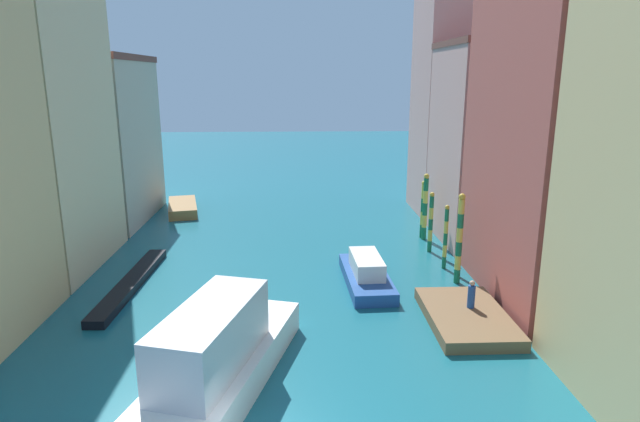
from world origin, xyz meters
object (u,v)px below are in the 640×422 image
at_px(vaporetto_white, 213,364).
at_px(waterfront_dock, 466,317).
at_px(mooring_pole_0, 459,238).
at_px(mooring_pole_1, 446,236).
at_px(person_on_dock, 471,295).
at_px(mooring_pole_2, 431,222).
at_px(mooring_pole_3, 425,206).
at_px(motorboat_0, 183,207).
at_px(mooring_pole_4, 423,209).
at_px(motorboat_1, 366,273).
at_px(gondola_black, 131,283).

bearing_deg(vaporetto_white, waterfront_dock, 26.92).
height_order(mooring_pole_0, mooring_pole_1, mooring_pole_0).
xyz_separation_m(person_on_dock, mooring_pole_2, (0.46, 10.27, 0.90)).
relative_size(person_on_dock, mooring_pole_3, 0.29).
distance_m(waterfront_dock, vaporetto_white, 12.67).
xyz_separation_m(waterfront_dock, vaporetto_white, (-11.26, -5.72, 1.06)).
bearing_deg(mooring_pole_0, motorboat_0, 138.05).
distance_m(waterfront_dock, mooring_pole_1, 7.75).
relative_size(waterfront_dock, motorboat_0, 0.97).
bearing_deg(mooring_pole_4, mooring_pole_0, -89.90).
height_order(waterfront_dock, mooring_pole_0, mooring_pole_0).
height_order(mooring_pole_2, motorboat_1, mooring_pole_2).
xyz_separation_m(waterfront_dock, mooring_pole_2, (0.79, 10.73, 1.83)).
bearing_deg(motorboat_0, mooring_pole_0, -41.95).
xyz_separation_m(mooring_pole_1, mooring_pole_4, (0.09, 6.51, 0.13)).
relative_size(vaporetto_white, motorboat_0, 1.97).
bearing_deg(motorboat_0, vaporetto_white, -76.11).
bearing_deg(mooring_pole_0, gondola_black, 179.58).
relative_size(mooring_pole_2, motorboat_1, 0.60).
xyz_separation_m(mooring_pole_4, motorboat_0, (-19.23, 8.40, -1.77)).
bearing_deg(motorboat_0, person_on_dock, -49.77).
bearing_deg(gondola_black, mooring_pole_2, 16.66).
distance_m(waterfront_dock, mooring_pole_0, 5.73).
xyz_separation_m(mooring_pole_3, motorboat_0, (-19.28, 8.80, -2.07)).
relative_size(person_on_dock, vaporetto_white, 0.11).
height_order(vaporetto_white, motorboat_1, vaporetto_white).
height_order(person_on_dock, mooring_pole_4, mooring_pole_4).
relative_size(person_on_dock, mooring_pole_0, 0.26).
xyz_separation_m(waterfront_dock, mooring_pole_1, (0.92, 7.49, 1.77)).
relative_size(mooring_pole_3, motorboat_0, 0.76).
xyz_separation_m(person_on_dock, motorboat_0, (-18.55, 21.92, -0.80)).
relative_size(mooring_pole_2, gondola_black, 0.39).
height_order(mooring_pole_2, motorboat_0, mooring_pole_2).
bearing_deg(mooring_pole_2, mooring_pole_3, 84.60).
bearing_deg(mooring_pole_3, mooring_pole_1, -91.38).
xyz_separation_m(person_on_dock, mooring_pole_0, (0.69, 4.63, 1.48)).
bearing_deg(motorboat_1, mooring_pole_2, 47.91).
bearing_deg(mooring_pole_2, mooring_pole_4, 86.21).
bearing_deg(mooring_pole_4, motorboat_0, 156.41).
relative_size(gondola_black, motorboat_1, 1.56).
height_order(mooring_pole_1, motorboat_0, mooring_pole_1).
distance_m(vaporetto_white, motorboat_0, 28.97).
distance_m(mooring_pole_4, motorboat_0, 21.05).
xyz_separation_m(mooring_pole_3, mooring_pole_4, (-0.05, 0.40, -0.30)).
xyz_separation_m(vaporetto_white, motorboat_1, (7.05, 10.91, -0.72)).
distance_m(mooring_pole_2, gondola_black, 19.28).
distance_m(mooring_pole_3, motorboat_1, 10.10).
bearing_deg(mooring_pole_0, mooring_pole_1, 92.61).
distance_m(mooring_pole_0, mooring_pole_1, 2.48).
xyz_separation_m(vaporetto_white, gondola_black, (-6.33, 10.95, -1.12)).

